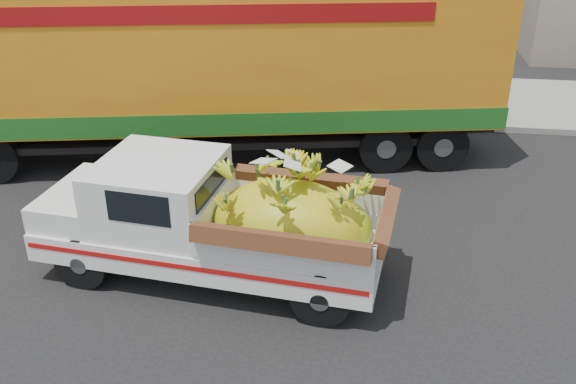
# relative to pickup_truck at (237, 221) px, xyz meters

# --- Properties ---
(ground) EXTENTS (100.00, 100.00, 0.00)m
(ground) POSITION_rel_pickup_truck_xyz_m (-0.07, -0.10, -0.99)
(ground) COLOR black
(ground) RESTS_ON ground
(curb) EXTENTS (60.00, 0.25, 0.15)m
(curb) POSITION_rel_pickup_truck_xyz_m (-0.07, 7.03, -0.91)
(curb) COLOR gray
(curb) RESTS_ON ground
(sidewalk) EXTENTS (60.00, 4.00, 0.14)m
(sidewalk) POSITION_rel_pickup_truck_xyz_m (-0.07, 9.13, -0.92)
(sidewalk) COLOR gray
(sidewalk) RESTS_ON ground
(pickup_truck) EXTENTS (5.42, 2.49, 1.84)m
(pickup_truck) POSITION_rel_pickup_truck_xyz_m (0.00, 0.00, 0.00)
(pickup_truck) COLOR black
(pickup_truck) RESTS_ON ground
(semi_trailer) EXTENTS (12.09, 4.83, 3.80)m
(semi_trailer) POSITION_rel_pickup_truck_xyz_m (-1.36, 4.58, 1.13)
(semi_trailer) COLOR black
(semi_trailer) RESTS_ON ground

